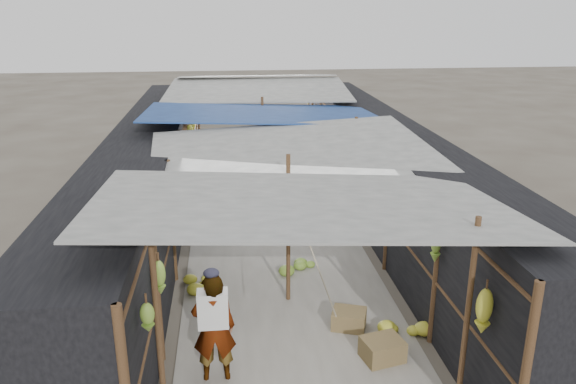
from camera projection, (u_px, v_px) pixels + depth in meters
name	position (u px, v px, depth m)	size (l,w,h in m)	color
aisle_slab	(271.00, 225.00, 13.01)	(3.60, 16.00, 0.02)	#9E998E
stall_left	(149.00, 182.00, 12.36)	(1.40, 15.00, 2.30)	black
stall_right	(387.00, 174.00, 12.94)	(1.40, 15.00, 2.30)	black
crate_near	(349.00, 320.00, 8.81)	(0.52, 0.41, 0.31)	olive
crate_mid	(382.00, 350.00, 8.01)	(0.56, 0.45, 0.33)	olive
crate_back	(224.00, 173.00, 16.57)	(0.46, 0.37, 0.29)	olive
black_basin	(307.00, 215.00, 13.40)	(0.63, 0.63, 0.19)	black
vendor_elderly	(214.00, 328.00, 7.41)	(0.58, 0.38, 1.58)	silver
shopper_blue	(233.00, 183.00, 13.41)	(0.80, 0.62, 1.65)	navy
vendor_seated	(305.00, 203.00, 13.30)	(0.51, 0.29, 0.79)	#4F4944
market_canopy	(270.00, 120.00, 12.58)	(5.62, 15.20, 2.77)	brown
hanging_bananas	(276.00, 156.00, 12.35)	(3.95, 13.91, 0.86)	olive
floor_bananas	(284.00, 230.00, 12.36)	(3.74, 9.55, 0.35)	olive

